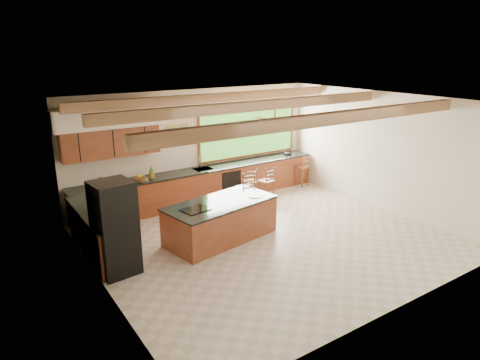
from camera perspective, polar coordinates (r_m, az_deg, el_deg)
ground at (r=9.52m, az=3.78°, el=-7.81°), size 7.20×7.20×0.00m
room_shell at (r=9.24m, az=0.75°, el=5.92°), size 7.27×6.54×3.02m
counter_run at (r=10.95m, az=-7.66°, el=-1.92°), size 7.12×3.10×1.23m
island at (r=9.36m, az=-2.59°, el=-5.39°), size 2.60×1.55×0.87m
refrigerator at (r=8.13m, az=-16.35°, el=-6.19°), size 0.76×0.74×1.77m
bar_stool_a at (r=11.39m, az=1.44°, el=-0.32°), size 0.45×0.45×1.00m
bar_stool_b at (r=10.71m, az=0.96°, el=-1.14°), size 0.45×0.45×1.10m
bar_stool_c at (r=11.49m, az=3.65°, el=-0.24°), size 0.38×0.38×0.99m
bar_stool_d at (r=12.96m, az=8.44°, el=1.63°), size 0.40×0.40×0.99m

